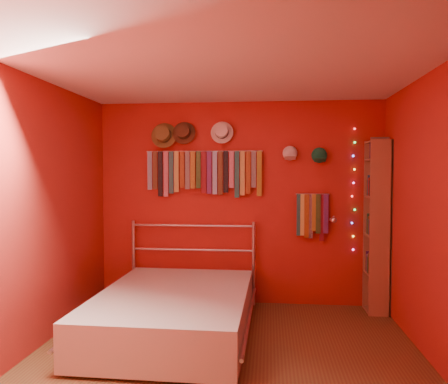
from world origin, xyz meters
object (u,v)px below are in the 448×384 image
(tie_rack, at_px, (204,171))
(bed, at_px, (174,311))
(bookshelf, at_px, (380,225))
(reading_lamp, at_px, (333,220))

(tie_rack, xyz_separation_m, bed, (-0.14, -1.11, -1.41))
(tie_rack, xyz_separation_m, bookshelf, (2.09, -0.15, -0.63))
(reading_lamp, distance_m, bookshelf, 0.54)
(tie_rack, relative_size, bookshelf, 0.72)
(tie_rack, distance_m, reading_lamp, 1.66)
(reading_lamp, bearing_deg, tie_rack, 173.80)
(reading_lamp, xyz_separation_m, bookshelf, (0.54, 0.01, -0.06))
(tie_rack, xyz_separation_m, reading_lamp, (1.55, -0.17, -0.57))
(bookshelf, bearing_deg, bed, -156.87)
(tie_rack, bearing_deg, bed, -97.22)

